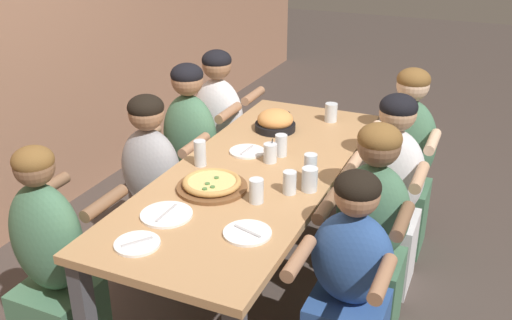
# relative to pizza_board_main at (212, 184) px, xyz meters

# --- Properties ---
(ground_plane) EXTENTS (18.00, 18.00, 0.00)m
(ground_plane) POSITION_rel_pizza_board_main_xyz_m (0.30, -0.10, -0.82)
(ground_plane) COLOR #423833
(ground_plane) RESTS_ON ground
(dining_table) EXTENTS (2.11, 0.83, 0.79)m
(dining_table) POSITION_rel_pizza_board_main_xyz_m (0.30, -0.10, -0.11)
(dining_table) COLOR tan
(dining_table) RESTS_ON ground
(pizza_board_main) EXTENTS (0.35, 0.35, 0.05)m
(pizza_board_main) POSITION_rel_pizza_board_main_xyz_m (0.00, 0.00, 0.00)
(pizza_board_main) COLOR brown
(pizza_board_main) RESTS_ON dining_table
(skillet_bowl) EXTENTS (0.36, 0.25, 0.13)m
(skillet_bowl) POSITION_rel_pizza_board_main_xyz_m (0.85, 0.01, 0.03)
(skillet_bowl) COLOR black
(skillet_bowl) RESTS_ON dining_table
(empty_plate_a) EXTENTS (0.21, 0.21, 0.02)m
(empty_plate_a) POSITION_rel_pizza_board_main_xyz_m (-0.31, -0.33, -0.02)
(empty_plate_a) COLOR white
(empty_plate_a) RESTS_ON dining_table
(empty_plate_b) EXTENTS (0.19, 0.19, 0.02)m
(empty_plate_b) POSITION_rel_pizza_board_main_xyz_m (-0.56, 0.05, -0.02)
(empty_plate_b) COLOR white
(empty_plate_b) RESTS_ON dining_table
(empty_plate_c) EXTENTS (0.20, 0.20, 0.02)m
(empty_plate_c) POSITION_rel_pizza_board_main_xyz_m (0.47, 0.03, -0.02)
(empty_plate_c) COLOR white
(empty_plate_c) RESTS_ON dining_table
(empty_plate_d) EXTENTS (0.23, 0.23, 0.02)m
(empty_plate_d) POSITION_rel_pizza_board_main_xyz_m (-0.31, 0.06, -0.02)
(empty_plate_d) COLOR white
(empty_plate_d) RESTS_ON dining_table
(cocktail_glass_blue) EXTENTS (0.07, 0.07, 0.13)m
(cocktail_glass_blue) POSITION_rel_pizza_board_main_xyz_m (0.41, -0.14, 0.02)
(cocktail_glass_blue) COLOR silver
(cocktail_glass_blue) RESTS_ON dining_table
(drinking_glass_a) EXTENTS (0.07, 0.07, 0.12)m
(drinking_glass_a) POSITION_rel_pizza_board_main_xyz_m (0.51, -0.16, 0.04)
(drinking_glass_a) COLOR silver
(drinking_glass_a) RESTS_ON dining_table
(drinking_glass_b) EXTENTS (0.06, 0.06, 0.14)m
(drinking_glass_b) POSITION_rel_pizza_board_main_xyz_m (0.22, 0.18, 0.04)
(drinking_glass_b) COLOR silver
(drinking_glass_b) RESTS_ON dining_table
(drinking_glass_c) EXTENTS (0.08, 0.08, 0.12)m
(drinking_glass_c) POSITION_rel_pizza_board_main_xyz_m (0.18, -0.44, 0.03)
(drinking_glass_c) COLOR silver
(drinking_glass_c) RESTS_ON dining_table
(drinking_glass_d) EXTENTS (0.07, 0.07, 0.11)m
(drinking_glass_d) POSITION_rel_pizza_board_main_xyz_m (0.11, -0.36, 0.03)
(drinking_glass_d) COLOR silver
(drinking_glass_d) RESTS_ON dining_table
(drinking_glass_e) EXTENTS (0.07, 0.07, 0.15)m
(drinking_glass_e) POSITION_rel_pizza_board_main_xyz_m (0.27, -0.41, 0.04)
(drinking_glass_e) COLOR silver
(drinking_glass_e) RESTS_ON dining_table
(drinking_glass_f) EXTENTS (0.08, 0.08, 0.12)m
(drinking_glass_f) POSITION_rel_pizza_board_main_xyz_m (1.13, -0.25, 0.02)
(drinking_glass_f) COLOR silver
(drinking_glass_f) RESTS_ON dining_table
(drinking_glass_g) EXTENTS (0.07, 0.07, 0.12)m
(drinking_glass_g) POSITION_rel_pizza_board_main_xyz_m (-0.03, -0.25, 0.03)
(drinking_glass_g) COLOR silver
(drinking_glass_g) RESTS_ON dining_table
(diner_far_midright) EXTENTS (0.51, 0.40, 1.19)m
(diner_far_midright) POSITION_rel_pizza_board_main_xyz_m (0.71, 0.53, -0.27)
(diner_far_midright) COLOR #477556
(diner_far_midright) RESTS_ON ground
(diner_far_left) EXTENTS (0.51, 0.40, 1.15)m
(diner_far_left) POSITION_rel_pizza_board_main_xyz_m (-0.57, 0.53, -0.30)
(diner_far_left) COLOR #477556
(diner_far_left) RESTS_ON ground
(diner_near_right) EXTENTS (0.51, 0.40, 1.19)m
(diner_near_right) POSITION_rel_pizza_board_main_xyz_m (1.13, -0.74, -0.27)
(diner_near_right) COLOR #477556
(diner_near_right) RESTS_ON ground
(diner_far_center) EXTENTS (0.51, 0.40, 1.13)m
(diner_far_center) POSITION_rel_pizza_board_main_xyz_m (0.26, 0.53, -0.30)
(diner_far_center) COLOR #99999E
(diner_far_center) RESTS_ON ground
(diner_near_midleft) EXTENTS (0.51, 0.40, 1.08)m
(diner_near_midleft) POSITION_rel_pizza_board_main_xyz_m (-0.12, -0.74, -0.33)
(diner_near_midleft) COLOR #2D5193
(diner_near_midleft) RESTS_ON ground
(diner_near_center) EXTENTS (0.51, 0.40, 1.15)m
(diner_near_center) POSITION_rel_pizza_board_main_xyz_m (0.26, -0.74, -0.28)
(diner_near_center) COLOR #477556
(diner_near_center) RESTS_ON ground
(diner_far_right) EXTENTS (0.51, 0.40, 1.18)m
(diner_far_right) POSITION_rel_pizza_board_main_xyz_m (1.10, 0.53, -0.27)
(diner_far_right) COLOR silver
(diner_far_right) RESTS_ON ground
(diner_near_midright) EXTENTS (0.51, 0.40, 1.16)m
(diner_near_midright) POSITION_rel_pizza_board_main_xyz_m (0.69, -0.74, -0.28)
(diner_near_midright) COLOR silver
(diner_near_midright) RESTS_ON ground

